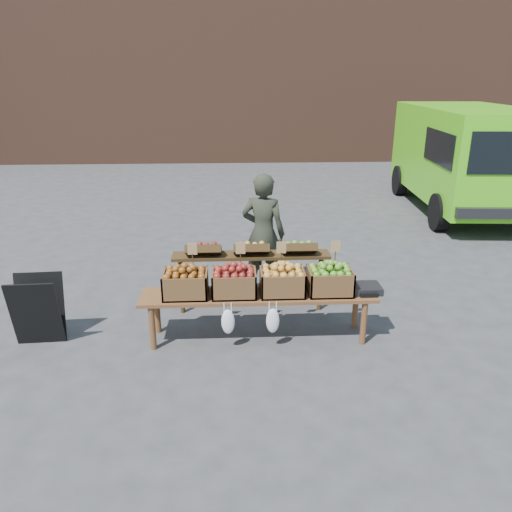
{
  "coord_description": "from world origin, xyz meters",
  "views": [
    {
      "loc": [
        -0.55,
        -4.79,
        2.93
      ],
      "look_at": [
        -0.26,
        0.94,
        0.85
      ],
      "focal_mm": 35.0,
      "sensor_mm": 36.0,
      "label": 1
    }
  ],
  "objects_px": {
    "chalkboard_sign": "(38,310)",
    "back_table": "(251,274)",
    "crate_russet_pears": "(234,283)",
    "crate_green_apples": "(330,281)",
    "delivery_van": "(466,160)",
    "display_bench": "(258,316)",
    "crate_red_apples": "(282,282)",
    "vendor": "(263,233)",
    "crate_golden_apples": "(186,284)",
    "weighing_scale": "(366,288)"
  },
  "relations": [
    {
      "from": "display_bench",
      "to": "delivery_van",
      "type": "bearing_deg",
      "value": 48.97
    },
    {
      "from": "display_bench",
      "to": "crate_red_apples",
      "type": "xyz_separation_m",
      "value": [
        0.28,
        0.0,
        0.42
      ]
    },
    {
      "from": "vendor",
      "to": "back_table",
      "type": "height_order",
      "value": "vendor"
    },
    {
      "from": "vendor",
      "to": "crate_golden_apples",
      "type": "relative_size",
      "value": 3.4
    },
    {
      "from": "display_bench",
      "to": "crate_golden_apples",
      "type": "bearing_deg",
      "value": 180.0
    },
    {
      "from": "chalkboard_sign",
      "to": "crate_red_apples",
      "type": "distance_m",
      "value": 2.81
    },
    {
      "from": "delivery_van",
      "to": "crate_golden_apples",
      "type": "bearing_deg",
      "value": -131.14
    },
    {
      "from": "crate_russet_pears",
      "to": "weighing_scale",
      "type": "xyz_separation_m",
      "value": [
        1.52,
        0.0,
        -0.1
      ]
    },
    {
      "from": "delivery_van",
      "to": "crate_russet_pears",
      "type": "distance_m",
      "value": 7.76
    },
    {
      "from": "display_bench",
      "to": "crate_red_apples",
      "type": "height_order",
      "value": "crate_red_apples"
    },
    {
      "from": "vendor",
      "to": "back_table",
      "type": "relative_size",
      "value": 0.81
    },
    {
      "from": "crate_red_apples",
      "to": "crate_green_apples",
      "type": "height_order",
      "value": "same"
    },
    {
      "from": "crate_red_apples",
      "to": "display_bench",
      "type": "bearing_deg",
      "value": 180.0
    },
    {
      "from": "crate_golden_apples",
      "to": "vendor",
      "type": "bearing_deg",
      "value": 55.64
    },
    {
      "from": "display_bench",
      "to": "crate_red_apples",
      "type": "relative_size",
      "value": 5.4
    },
    {
      "from": "crate_golden_apples",
      "to": "crate_russet_pears",
      "type": "height_order",
      "value": "same"
    },
    {
      "from": "back_table",
      "to": "crate_russet_pears",
      "type": "xyz_separation_m",
      "value": [
        -0.23,
        -0.72,
        0.19
      ]
    },
    {
      "from": "crate_russet_pears",
      "to": "crate_green_apples",
      "type": "height_order",
      "value": "same"
    },
    {
      "from": "crate_golden_apples",
      "to": "crate_red_apples",
      "type": "bearing_deg",
      "value": 0.0
    },
    {
      "from": "crate_red_apples",
      "to": "crate_green_apples",
      "type": "relative_size",
      "value": 1.0
    },
    {
      "from": "delivery_van",
      "to": "back_table",
      "type": "bearing_deg",
      "value": -130.89
    },
    {
      "from": "chalkboard_sign",
      "to": "crate_golden_apples",
      "type": "height_order",
      "value": "crate_golden_apples"
    },
    {
      "from": "back_table",
      "to": "chalkboard_sign",
      "type": "bearing_deg",
      "value": -164.22
    },
    {
      "from": "display_bench",
      "to": "crate_russet_pears",
      "type": "distance_m",
      "value": 0.51
    },
    {
      "from": "display_bench",
      "to": "chalkboard_sign",
      "type": "bearing_deg",
      "value": 179.5
    },
    {
      "from": "display_bench",
      "to": "crate_green_apples",
      "type": "bearing_deg",
      "value": 0.0
    },
    {
      "from": "back_table",
      "to": "crate_red_apples",
      "type": "xyz_separation_m",
      "value": [
        0.32,
        -0.72,
        0.19
      ]
    },
    {
      "from": "crate_russet_pears",
      "to": "crate_red_apples",
      "type": "bearing_deg",
      "value": 0.0
    },
    {
      "from": "vendor",
      "to": "crate_golden_apples",
      "type": "bearing_deg",
      "value": 74.34
    },
    {
      "from": "display_bench",
      "to": "vendor",
      "type": "bearing_deg",
      "value": 84.07
    },
    {
      "from": "crate_green_apples",
      "to": "crate_red_apples",
      "type": "bearing_deg",
      "value": 180.0
    },
    {
      "from": "crate_golden_apples",
      "to": "crate_russet_pears",
      "type": "xyz_separation_m",
      "value": [
        0.55,
        0.0,
        0.0
      ]
    },
    {
      "from": "crate_golden_apples",
      "to": "crate_russet_pears",
      "type": "distance_m",
      "value": 0.55
    },
    {
      "from": "crate_green_apples",
      "to": "chalkboard_sign",
      "type": "bearing_deg",
      "value": 179.63
    },
    {
      "from": "chalkboard_sign",
      "to": "crate_red_apples",
      "type": "xyz_separation_m",
      "value": [
        2.8,
        -0.02,
        0.3
      ]
    },
    {
      "from": "back_table",
      "to": "crate_red_apples",
      "type": "relative_size",
      "value": 4.2
    },
    {
      "from": "vendor",
      "to": "display_bench",
      "type": "height_order",
      "value": "vendor"
    },
    {
      "from": "crate_green_apples",
      "to": "display_bench",
      "type": "bearing_deg",
      "value": 180.0
    },
    {
      "from": "chalkboard_sign",
      "to": "back_table",
      "type": "bearing_deg",
      "value": 12.61
    },
    {
      "from": "back_table",
      "to": "weighing_scale",
      "type": "xyz_separation_m",
      "value": [
        1.3,
        -0.72,
        0.09
      ]
    },
    {
      "from": "vendor",
      "to": "back_table",
      "type": "xyz_separation_m",
      "value": [
        -0.2,
        -0.7,
        -0.33
      ]
    },
    {
      "from": "back_table",
      "to": "crate_red_apples",
      "type": "distance_m",
      "value": 0.81
    },
    {
      "from": "crate_green_apples",
      "to": "weighing_scale",
      "type": "height_order",
      "value": "crate_green_apples"
    },
    {
      "from": "delivery_van",
      "to": "back_table",
      "type": "relative_size",
      "value": 2.44
    },
    {
      "from": "crate_golden_apples",
      "to": "display_bench",
      "type": "bearing_deg",
      "value": 0.0
    },
    {
      "from": "chalkboard_sign",
      "to": "crate_russet_pears",
      "type": "bearing_deg",
      "value": -3.72
    },
    {
      "from": "vendor",
      "to": "back_table",
      "type": "distance_m",
      "value": 0.8
    },
    {
      "from": "delivery_van",
      "to": "back_table",
      "type": "xyz_separation_m",
      "value": [
        -5.01,
        -4.99,
        -0.63
      ]
    },
    {
      "from": "display_bench",
      "to": "crate_russet_pears",
      "type": "bearing_deg",
      "value": 180.0
    },
    {
      "from": "chalkboard_sign",
      "to": "display_bench",
      "type": "bearing_deg",
      "value": -3.66
    }
  ]
}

